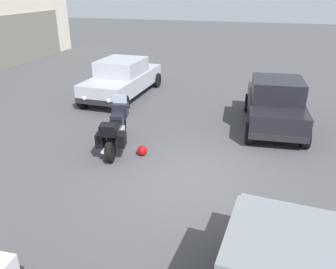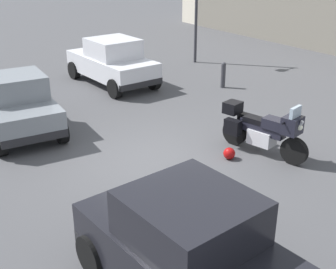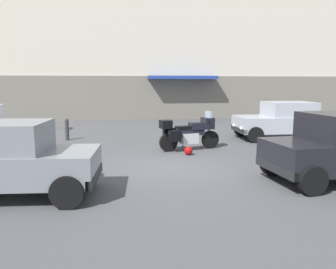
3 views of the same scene
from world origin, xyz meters
TOP-DOWN VIEW (x-y plane):
  - ground_plane at (0.00, 0.00)m, footprint 80.00×80.00m
  - building_facade_rear at (0.00, 13.73)m, footprint 32.00×3.40m
  - motorcycle at (1.11, 2.29)m, footprint 2.24×1.00m
  - helmet at (0.92, 1.46)m, footprint 0.28×0.28m
  - car_sedan_far at (5.82, 4.07)m, footprint 4.63×2.05m
  - car_compact_side at (-3.50, -2.01)m, footprint 3.57×1.96m
  - bollard_curbside at (-3.44, 5.07)m, footprint 0.16×0.16m

SIDE VIEW (x-z plane):
  - ground_plane at x=0.00m, z-range 0.00..0.00m
  - helmet at x=0.92m, z-range 0.00..0.28m
  - bollard_curbside at x=-3.44m, z-range 0.03..0.94m
  - motorcycle at x=1.11m, z-range -0.06..1.30m
  - car_compact_side at x=-3.50m, z-range -0.01..1.55m
  - car_sedan_far at x=5.82m, z-range 0.00..1.56m
  - building_facade_rear at x=0.00m, z-range -0.05..9.92m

